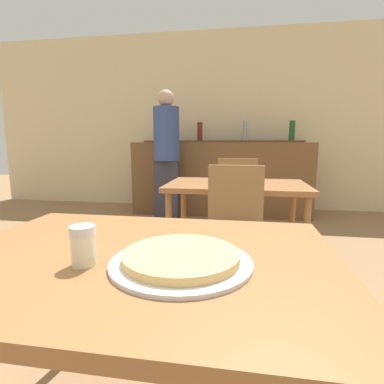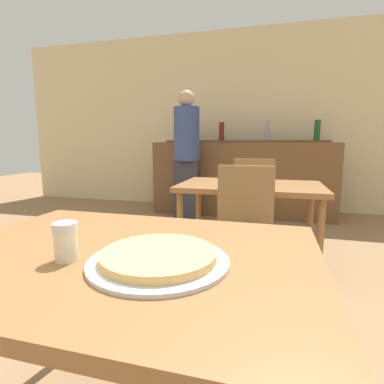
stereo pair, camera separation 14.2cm
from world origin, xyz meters
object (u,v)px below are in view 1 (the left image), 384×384
Objects in this scene: chair_far_side_back at (237,196)px; cheese_shaker at (83,245)px; person_standing at (167,152)px; pizza_tray at (181,259)px; chair_far_side_front at (235,224)px.

chair_far_side_back is 8.27× the size of cheese_shaker.
chair_far_side_back is at bearing -43.00° from person_standing.
chair_far_side_back is at bearing 86.84° from pizza_tray.
person_standing is (-0.56, 3.18, 0.15)m from cheese_shaker.
chair_far_side_front is at bearing 84.04° from pizza_tray.
person_standing is (-0.95, 1.94, 0.41)m from chair_far_side_front.
person_standing reaches higher than pizza_tray.
chair_far_side_back is 1.36m from person_standing.
chair_far_side_back is 2.26m from pizza_tray.
cheese_shaker is (-0.39, -2.30, 0.26)m from chair_far_side_back.
chair_far_side_back reaches higher than cheese_shaker.
chair_far_side_front is 0.53× the size of person_standing.
person_standing is (-0.95, 0.89, 0.41)m from chair_far_side_back.
cheese_shaker is at bearing 80.45° from chair_far_side_back.
person_standing reaches higher than cheese_shaker.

